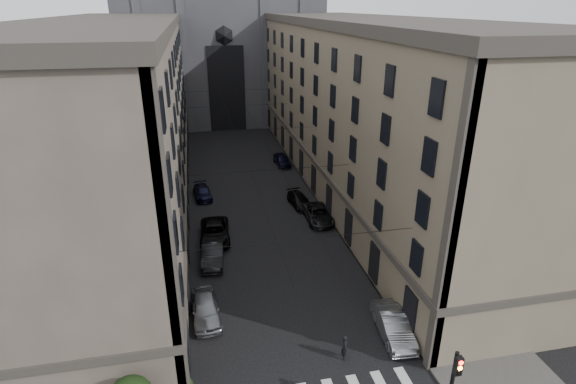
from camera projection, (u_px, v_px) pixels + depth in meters
sidewalk_left at (156, 197)px, 50.47m from camera, size 7.00×80.00×0.15m
sidewalk_right at (335, 183)px, 54.42m from camera, size 7.00×80.00×0.15m
building_left at (117, 117)px, 46.34m from camera, size 13.60×60.60×18.85m
building_right at (363, 106)px, 51.39m from camera, size 13.60×60.60×18.85m
gothic_tower at (219, 18)px, 80.78m from camera, size 35.00×23.00×58.00m
tram_wires at (247, 131)px, 49.34m from camera, size 14.00×60.00×0.43m
car_left_near at (205, 309)px, 30.82m from camera, size 2.16×4.78×1.59m
car_left_midnear at (213, 253)px, 37.68m from camera, size 2.16×5.14×1.65m
car_left_midfar at (215, 232)px, 41.20m from camera, size 2.86×5.81×1.59m
car_left_far at (203, 192)px, 50.30m from camera, size 2.22×4.54×1.27m
car_right_near at (393, 325)px, 29.22m from camera, size 2.13×5.04×1.62m
car_right_midnear at (318, 214)px, 44.90m from camera, size 2.46×5.22×1.44m
car_right_midfar at (300, 200)px, 48.28m from camera, size 2.37×4.64×1.29m
car_right_far at (282, 160)px, 60.51m from camera, size 2.04×4.57×1.53m
pedestrian at (345, 347)px, 27.30m from camera, size 0.56×0.71×1.70m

